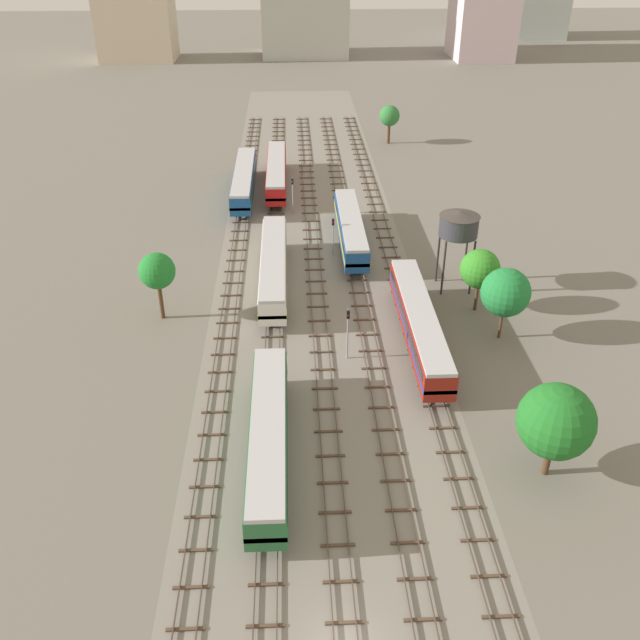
{
  "coord_description": "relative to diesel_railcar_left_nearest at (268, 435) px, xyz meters",
  "views": [
    {
      "loc": [
        -2.68,
        -25.03,
        37.82
      ],
      "look_at": [
        0.0,
        35.29,
        1.5
      ],
      "focal_mm": 38.66,
      "sensor_mm": 36.0,
      "label": 1
    }
  ],
  "objects": [
    {
      "name": "water_tower",
      "position": [
        20.59,
        28.26,
        5.2
      ],
      "size": [
        4.53,
        4.53,
        9.32
      ],
      "color": "#2D2826",
      "rests_on": "ground"
    },
    {
      "name": "lineside_tree_4",
      "position": [
        21.41,
        -2.33,
        2.54
      ],
      "size": [
        5.83,
        5.83,
        8.06
      ],
      "color": "#4C331E",
      "rests_on": "ground"
    },
    {
      "name": "passenger_coach_left_mid",
      "position": [
        0.0,
        29.59,
        0.02
      ],
      "size": [
        2.96,
        22.0,
        3.8
      ],
      "color": "white",
      "rests_on": "ground"
    },
    {
      "name": "track_left",
      "position": [
        0.0,
        40.75,
        -2.46
      ],
      "size": [
        2.4,
        126.0,
        0.29
      ],
      "color": "#47382D",
      "rests_on": "ground"
    },
    {
      "name": "track_centre_left",
      "position": [
        4.86,
        40.75,
        -2.46
      ],
      "size": [
        2.4,
        126.0,
        0.29
      ],
      "color": "#47382D",
      "rests_on": "ground"
    },
    {
      "name": "lineside_tree_2",
      "position": [
        23.08,
        17.26,
        2.64
      ],
      "size": [
        4.92,
        4.92,
        7.71
      ],
      "color": "#4C331E",
      "rests_on": "ground"
    },
    {
      "name": "passenger_coach_centre_right_near",
      "position": [
        14.57,
        16.38,
        0.02
      ],
      "size": [
        2.96,
        22.0,
        3.8
      ],
      "color": "maroon",
      "rests_on": "ground"
    },
    {
      "name": "track_far_left",
      "position": [
        -4.86,
        40.75,
        -2.46
      ],
      "size": [
        2.4,
        126.0,
        0.29
      ],
      "color": "#47382D",
      "rests_on": "ground"
    },
    {
      "name": "lineside_tree_3",
      "position": [
        20.5,
        84.85,
        2.42
      ],
      "size": [
        3.71,
        3.71,
        6.94
      ],
      "color": "#4C331E",
      "rests_on": "ground"
    },
    {
      "name": "signal_post_near",
      "position": [
        2.43,
        50.94,
        0.89
      ],
      "size": [
        0.28,
        0.47,
        5.5
      ],
      "color": "gray",
      "rests_on": "ground"
    },
    {
      "name": "ground_plane",
      "position": [
        4.86,
        39.75,
        -2.6
      ],
      "size": [
        480.0,
        480.0,
        0.0
      ],
      "primitive_type": "plane",
      "color": "slate"
    },
    {
      "name": "passenger_coach_far_left_far",
      "position": [
        -4.86,
        58.81,
        0.02
      ],
      "size": [
        2.96,
        22.0,
        3.8
      ],
      "color": "#194C8C",
      "rests_on": "ground"
    },
    {
      "name": "lineside_tree_1",
      "position": [
        21.99,
        23.01,
        2.34
      ],
      "size": [
        4.26,
        4.26,
        7.08
      ],
      "color": "#4C331E",
      "rests_on": "ground"
    },
    {
      "name": "signal_post_nearest",
      "position": [
        7.28,
        37.39,
        0.63
      ],
      "size": [
        0.28,
        0.47,
        5.04
      ],
      "color": "gray",
      "rests_on": "ground"
    },
    {
      "name": "passenger_coach_left_farther",
      "position": [
        0.0,
        62.2,
        0.02
      ],
      "size": [
        2.96,
        22.0,
        3.8
      ],
      "color": "red",
      "rests_on": "ground"
    },
    {
      "name": "diesel_railcar_left_nearest",
      "position": [
        0.0,
        0.0,
        0.0
      ],
      "size": [
        2.96,
        20.5,
        3.8
      ],
      "color": "#286638",
      "rests_on": "ground"
    },
    {
      "name": "lineside_tree_0",
      "position": [
        -11.81,
        22.78,
        2.96
      ],
      "size": [
        3.81,
        3.81,
        7.52
      ],
      "color": "#4C331E",
      "rests_on": "ground"
    },
    {
      "name": "track_centre",
      "position": [
        9.71,
        40.75,
        -2.46
      ],
      "size": [
        2.4,
        126.0,
        0.29
      ],
      "color": "#47382D",
      "rests_on": "ground"
    },
    {
      "name": "ballast_bed",
      "position": [
        4.86,
        39.75,
        -2.59
      ],
      "size": [
        23.43,
        176.0,
        0.01
      ],
      "primitive_type": "cube",
      "color": "gray",
      "rests_on": "ground"
    },
    {
      "name": "signal_post_mid",
      "position": [
        7.28,
        14.15,
        0.91
      ],
      "size": [
        0.28,
        0.47,
        5.53
      ],
      "color": "gray",
      "rests_on": "ground"
    },
    {
      "name": "track_centre_right",
      "position": [
        14.57,
        40.75,
        -2.46
      ],
      "size": [
        2.4,
        126.0,
        0.29
      ],
      "color": "#47382D",
      "rests_on": "ground"
    },
    {
      "name": "diesel_railcar_centre_midfar",
      "position": [
        9.71,
        39.91,
        0.0
      ],
      "size": [
        2.96,
        20.5,
        3.8
      ],
      "color": "#194C8C",
      "rests_on": "ground"
    }
  ]
}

